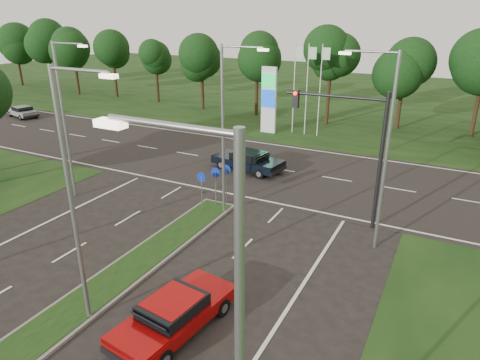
% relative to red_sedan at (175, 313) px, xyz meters
% --- Properties ---
extents(verge_far, '(160.00, 50.00, 0.02)m').
position_rel_red_sedan_xyz_m(verge_far, '(-3.91, 48.03, -0.70)').
color(verge_far, black).
rests_on(verge_far, ground).
extents(cross_road, '(160.00, 12.00, 0.02)m').
position_rel_red_sedan_xyz_m(cross_road, '(-3.91, 17.03, -0.70)').
color(cross_road, black).
rests_on(cross_road, ground).
extents(median_kerb, '(2.00, 26.00, 0.12)m').
position_rel_red_sedan_xyz_m(median_kerb, '(-3.91, -2.97, -0.64)').
color(median_kerb, slate).
rests_on(median_kerb, ground).
extents(streetlight_median_near, '(2.53, 0.22, 9.00)m').
position_rel_red_sedan_xyz_m(streetlight_median_near, '(-2.91, -0.97, 4.37)').
color(streetlight_median_near, gray).
rests_on(streetlight_median_near, ground).
extents(streetlight_median_far, '(2.53, 0.22, 9.00)m').
position_rel_red_sedan_xyz_m(streetlight_median_far, '(-2.91, 9.03, 4.37)').
color(streetlight_median_far, gray).
rests_on(streetlight_median_far, ground).
extents(streetlight_left_far, '(2.53, 0.22, 9.00)m').
position_rel_red_sedan_xyz_m(streetlight_left_far, '(-12.21, 7.03, 4.37)').
color(streetlight_left_far, gray).
rests_on(streetlight_left_far, ground).
extents(streetlight_right_far, '(2.53, 0.22, 9.00)m').
position_rel_red_sedan_xyz_m(streetlight_right_far, '(4.89, 9.03, 4.37)').
color(streetlight_right_far, gray).
rests_on(streetlight_right_far, ground).
extents(streetlight_right_near, '(2.53, 0.22, 9.00)m').
position_rel_red_sedan_xyz_m(streetlight_right_near, '(4.89, -4.97, 4.37)').
color(streetlight_right_near, gray).
rests_on(streetlight_right_near, ground).
extents(traffic_signal, '(5.10, 0.42, 7.00)m').
position_rel_red_sedan_xyz_m(traffic_signal, '(3.28, 11.02, 3.95)').
color(traffic_signal, black).
rests_on(traffic_signal, ground).
extents(median_signs, '(1.16, 1.76, 2.38)m').
position_rel_red_sedan_xyz_m(median_signs, '(-3.91, 9.43, 1.01)').
color(median_signs, gray).
rests_on(median_signs, ground).
extents(gas_pylon, '(5.80, 1.26, 8.00)m').
position_rel_red_sedan_xyz_m(gas_pylon, '(-7.69, 26.08, 2.49)').
color(gas_pylon, silver).
rests_on(gas_pylon, ground).
extents(treeline_far, '(6.00, 6.00, 9.90)m').
position_rel_red_sedan_xyz_m(treeline_far, '(-3.80, 32.96, 6.13)').
color(treeline_far, black).
rests_on(treeline_far, ground).
extents(red_sedan, '(2.54, 4.98, 1.31)m').
position_rel_red_sedan_xyz_m(red_sedan, '(0.00, 0.00, 0.00)').
color(red_sedan, '#930808').
rests_on(red_sedan, ground).
extents(navy_sedan, '(5.27, 2.77, 1.38)m').
position_rel_red_sedan_xyz_m(navy_sedan, '(-4.99, 15.88, 0.04)').
color(navy_sedan, black).
rests_on(navy_sedan, ground).
extents(far_car_a, '(4.39, 2.66, 1.18)m').
position_rel_red_sedan_xyz_m(far_car_a, '(-33.82, 19.79, -0.07)').
color(far_car_a, gray).
rests_on(far_car_a, ground).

